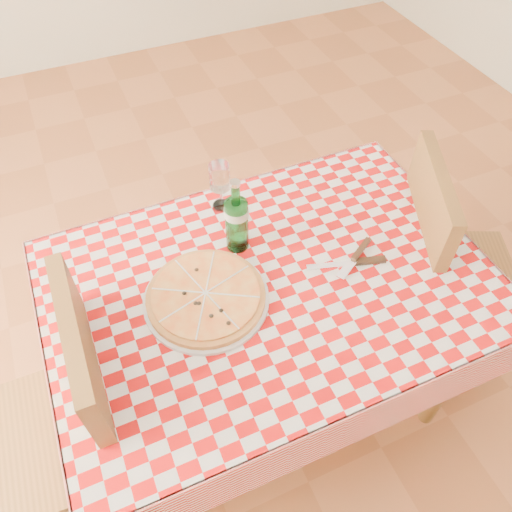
% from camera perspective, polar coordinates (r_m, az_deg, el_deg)
% --- Properties ---
extents(dining_table, '(1.20, 0.80, 0.75)m').
position_cam_1_polar(dining_table, '(1.55, 1.57, -5.13)').
color(dining_table, brown).
rests_on(dining_table, ground).
extents(tablecloth, '(1.30, 0.90, 0.01)m').
position_cam_1_polar(tablecloth, '(1.47, 1.64, -3.01)').
color(tablecloth, '#A20A09').
rests_on(tablecloth, dining_table).
extents(chair_near, '(0.57, 0.57, 0.96)m').
position_cam_1_polar(chair_near, '(1.91, 20.25, -0.67)').
color(chair_near, brown).
rests_on(chair_near, ground).
extents(chair_far, '(0.44, 0.44, 0.97)m').
position_cam_1_polar(chair_far, '(1.57, -20.46, -16.64)').
color(chair_far, brown).
rests_on(chair_far, ground).
extents(pizza_plate, '(0.44, 0.44, 0.05)m').
position_cam_1_polar(pizza_plate, '(1.42, -5.74, -4.54)').
color(pizza_plate, '#B9813D').
rests_on(pizza_plate, tablecloth).
extents(water_bottle, '(0.10, 0.10, 0.26)m').
position_cam_1_polar(water_bottle, '(1.47, -2.25, 4.65)').
color(water_bottle, '#186223').
rests_on(water_bottle, tablecloth).
extents(wine_glass, '(0.09, 0.09, 0.17)m').
position_cam_1_polar(wine_glass, '(1.63, -4.11, 7.94)').
color(wine_glass, white).
rests_on(wine_glass, tablecloth).
extents(cutlery, '(0.30, 0.26, 0.03)m').
position_cam_1_polar(cutlery, '(1.53, 11.00, -0.55)').
color(cutlery, silver).
rests_on(cutlery, tablecloth).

